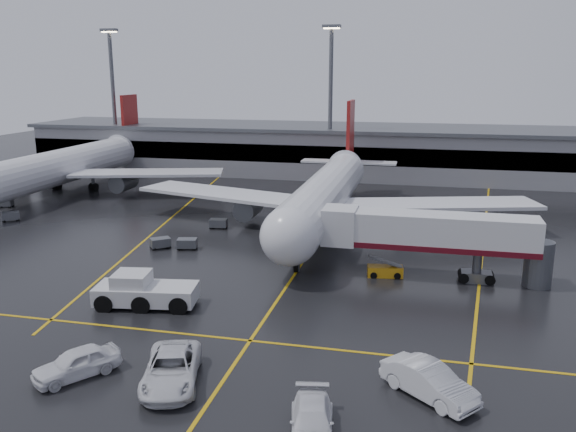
# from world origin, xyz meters

# --- Properties ---
(ground) EXTENTS (220.00, 220.00, 0.00)m
(ground) POSITION_xyz_m (0.00, 0.00, 0.00)
(ground) COLOR black
(ground) RESTS_ON ground
(apron_line_centre) EXTENTS (0.25, 90.00, 0.02)m
(apron_line_centre) POSITION_xyz_m (0.00, 0.00, 0.01)
(apron_line_centre) COLOR gold
(apron_line_centre) RESTS_ON ground
(apron_line_stop) EXTENTS (60.00, 0.25, 0.02)m
(apron_line_stop) POSITION_xyz_m (0.00, -22.00, 0.01)
(apron_line_stop) COLOR gold
(apron_line_stop) RESTS_ON ground
(apron_line_left) EXTENTS (9.99, 69.35, 0.02)m
(apron_line_left) POSITION_xyz_m (-20.00, 10.00, 0.01)
(apron_line_left) COLOR gold
(apron_line_left) RESTS_ON ground
(apron_line_right) EXTENTS (7.57, 69.64, 0.02)m
(apron_line_right) POSITION_xyz_m (18.00, 10.00, 0.01)
(apron_line_right) COLOR gold
(apron_line_right) RESTS_ON ground
(terminal) EXTENTS (122.00, 19.00, 8.60)m
(terminal) POSITION_xyz_m (0.00, 47.93, 4.32)
(terminal) COLOR gray
(terminal) RESTS_ON ground
(light_mast_left) EXTENTS (3.00, 1.20, 25.45)m
(light_mast_left) POSITION_xyz_m (-45.00, 42.00, 14.47)
(light_mast_left) COLOR #595B60
(light_mast_left) RESTS_ON ground
(light_mast_mid) EXTENTS (3.00, 1.20, 25.45)m
(light_mast_mid) POSITION_xyz_m (-5.00, 42.00, 14.47)
(light_mast_mid) COLOR #595B60
(light_mast_mid) RESTS_ON ground
(main_airliner) EXTENTS (48.80, 45.60, 14.10)m
(main_airliner) POSITION_xyz_m (0.00, 9.70, 4.21)
(main_airliner) COLOR silver
(main_airliner) RESTS_ON ground
(second_airliner) EXTENTS (48.80, 45.60, 14.10)m
(second_airliner) POSITION_xyz_m (-42.00, 21.70, 4.21)
(second_airliner) COLOR silver
(second_airliner) RESTS_ON ground
(jet_bridge) EXTENTS (19.90, 3.40, 6.05)m
(jet_bridge) POSITION_xyz_m (11.87, -6.00, 3.93)
(jet_bridge) COLOR silver
(jet_bridge) RESTS_ON ground
(pushback_tractor) EXTENTS (8.26, 4.46, 2.81)m
(pushback_tractor) POSITION_xyz_m (-10.01, -17.80, 1.12)
(pushback_tractor) COLOR silver
(pushback_tractor) RESTS_ON ground
(belt_loader) EXTENTS (3.32, 1.89, 1.99)m
(belt_loader) POSITION_xyz_m (8.06, -6.47, 0.49)
(belt_loader) COLOR orange
(belt_loader) RESTS_ON ground
(service_van_a) EXTENTS (4.88, 7.31, 1.87)m
(service_van_a) POSITION_xyz_m (-2.86, -28.56, 0.93)
(service_van_a) COLOR silver
(service_van_a) RESTS_ON ground
(service_van_b) EXTENTS (3.15, 5.71, 1.57)m
(service_van_b) POSITION_xyz_m (6.21, -31.77, 0.78)
(service_van_b) COLOR white
(service_van_b) RESTS_ON ground
(service_van_c) EXTENTS (5.84, 5.35, 1.94)m
(service_van_c) POSITION_xyz_m (11.98, -26.60, 0.97)
(service_van_c) COLOR silver
(service_van_c) RESTS_ON ground
(service_van_d) EXTENTS (4.79, 5.47, 1.78)m
(service_van_d) POSITION_xyz_m (-8.80, -29.10, 0.89)
(service_van_d) COLOR white
(service_van_d) RESTS_ON ground
(baggage_cart_a) EXTENTS (2.24, 1.71, 1.12)m
(baggage_cart_a) POSITION_xyz_m (-12.67, -2.61, 0.63)
(baggage_cart_a) COLOR #595B60
(baggage_cart_a) RESTS_ON ground
(baggage_cart_b) EXTENTS (2.37, 2.27, 1.12)m
(baggage_cart_b) POSITION_xyz_m (-15.51, -3.00, 0.63)
(baggage_cart_b) COLOR #595B60
(baggage_cart_b) RESTS_ON ground
(baggage_cart_c) EXTENTS (2.18, 1.59, 1.12)m
(baggage_cart_c) POSITION_xyz_m (-12.37, 6.18, 0.63)
(baggage_cart_c) COLOR #595B60
(baggage_cart_c) RESTS_ON ground
(baggage_cart_d) EXTENTS (2.27, 1.77, 1.12)m
(baggage_cart_d) POSITION_xyz_m (-44.61, 10.21, 0.63)
(baggage_cart_d) COLOR #595B60
(baggage_cart_d) RESTS_ON ground
(baggage_cart_e) EXTENTS (2.38, 2.25, 1.12)m
(baggage_cart_e) POSITION_xyz_m (-38.70, 3.71, 0.63)
(baggage_cart_e) COLOR #595B60
(baggage_cart_e) RESTS_ON ground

